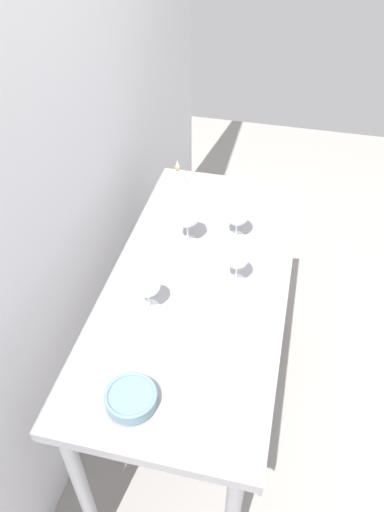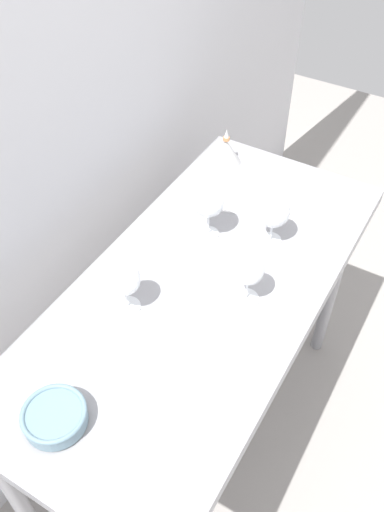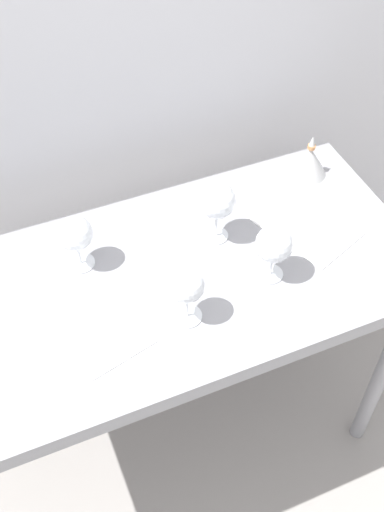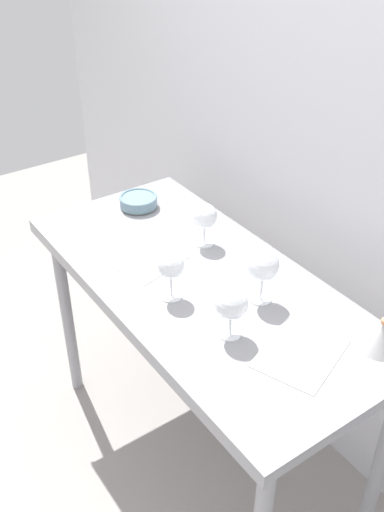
{
  "view_description": "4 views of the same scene",
  "coord_description": "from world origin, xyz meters",
  "px_view_note": "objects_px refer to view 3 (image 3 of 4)",
  "views": [
    {
      "loc": [
        -1.27,
        -0.28,
        2.19
      ],
      "look_at": [
        0.06,
        0.03,
        0.96
      ],
      "focal_mm": 35.05,
      "sensor_mm": 36.0,
      "label": 1
    },
    {
      "loc": [
        -0.91,
        -0.51,
        2.09
      ],
      "look_at": [
        0.02,
        0.04,
        0.98
      ],
      "focal_mm": 38.29,
      "sensor_mm": 36.0,
      "label": 2
    },
    {
      "loc": [
        -0.33,
        -0.99,
        2.16
      ],
      "look_at": [
        0.07,
        -0.04,
        1.0
      ],
      "focal_mm": 43.94,
      "sensor_mm": 36.0,
      "label": 3
    },
    {
      "loc": [
        1.29,
        -0.94,
        2.07
      ],
      "look_at": [
        -0.02,
        -0.03,
        0.99
      ],
      "focal_mm": 41.48,
      "sensor_mm": 36.0,
      "label": 4
    }
  ],
  "objects_px": {
    "tasting_sheet_upper": "(100,329)",
    "wine_glass_near_center": "(187,287)",
    "wine_glass_far_right": "(217,202)",
    "decanter_funnel": "(309,161)",
    "tasting_sheet_lower": "(307,226)",
    "wine_glass_far_left": "(75,235)",
    "wine_glass_near_right": "(274,245)"
  },
  "relations": [
    {
      "from": "wine_glass_near_right",
      "to": "tasting_sheet_lower",
      "type": "distance_m",
      "value": 0.24
    },
    {
      "from": "tasting_sheet_upper",
      "to": "decanter_funnel",
      "type": "distance_m",
      "value": 0.82
    },
    {
      "from": "wine_glass_far_right",
      "to": "tasting_sheet_upper",
      "type": "distance_m",
      "value": 0.44
    },
    {
      "from": "tasting_sheet_upper",
      "to": "decanter_funnel",
      "type": "height_order",
      "value": "decanter_funnel"
    },
    {
      "from": "tasting_sheet_upper",
      "to": "wine_glass_near_center",
      "type": "bearing_deg",
      "value": -26.58
    },
    {
      "from": "wine_glass_near_center",
      "to": "decanter_funnel",
      "type": "bearing_deg",
      "value": 33.27
    },
    {
      "from": "wine_glass_far_right",
      "to": "decanter_funnel",
      "type": "relative_size",
      "value": 1.33
    },
    {
      "from": "wine_glass_far_right",
      "to": "decanter_funnel",
      "type": "distance_m",
      "value": 0.4
    },
    {
      "from": "wine_glass_near_right",
      "to": "tasting_sheet_upper",
      "type": "distance_m",
      "value": 0.48
    },
    {
      "from": "wine_glass_far_right",
      "to": "tasting_sheet_lower",
      "type": "distance_m",
      "value": 0.29
    },
    {
      "from": "wine_glass_far_right",
      "to": "wine_glass_near_center",
      "type": "bearing_deg",
      "value": -128.63
    },
    {
      "from": "wine_glass_near_center",
      "to": "decanter_funnel",
      "type": "relative_size",
      "value": 1.19
    },
    {
      "from": "wine_glass_far_right",
      "to": "decanter_funnel",
      "type": "bearing_deg",
      "value": 20.16
    },
    {
      "from": "tasting_sheet_lower",
      "to": "decanter_funnel",
      "type": "height_order",
      "value": "decanter_funnel"
    },
    {
      "from": "tasting_sheet_upper",
      "to": "wine_glass_far_right",
      "type": "bearing_deg",
      "value": 10.51
    },
    {
      "from": "wine_glass_far_right",
      "to": "tasting_sheet_lower",
      "type": "relative_size",
      "value": 0.71
    },
    {
      "from": "tasting_sheet_lower",
      "to": "wine_glass_far_left",
      "type": "bearing_deg",
      "value": 148.71
    },
    {
      "from": "wine_glass_far_right",
      "to": "wine_glass_near_center",
      "type": "xyz_separation_m",
      "value": [
        -0.18,
        -0.22,
        -0.01
      ]
    },
    {
      "from": "wine_glass_near_center",
      "to": "tasting_sheet_upper",
      "type": "bearing_deg",
      "value": 167.31
    },
    {
      "from": "wine_glass_far_left",
      "to": "decanter_funnel",
      "type": "xyz_separation_m",
      "value": [
        0.74,
        0.09,
        -0.06
      ]
    },
    {
      "from": "tasting_sheet_lower",
      "to": "decanter_funnel",
      "type": "xyz_separation_m",
      "value": [
        0.11,
        0.2,
        0.05
      ]
    },
    {
      "from": "wine_glass_far_right",
      "to": "decanter_funnel",
      "type": "height_order",
      "value": "wine_glass_far_right"
    },
    {
      "from": "wine_glass_far_left",
      "to": "wine_glass_near_center",
      "type": "height_order",
      "value": "wine_glass_near_center"
    },
    {
      "from": "tasting_sheet_lower",
      "to": "decanter_funnel",
      "type": "distance_m",
      "value": 0.23
    },
    {
      "from": "wine_glass_far_left",
      "to": "wine_glass_near_right",
      "type": "height_order",
      "value": "wine_glass_near_right"
    },
    {
      "from": "wine_glass_far_left",
      "to": "decanter_funnel",
      "type": "distance_m",
      "value": 0.75
    },
    {
      "from": "wine_glass_near_center",
      "to": "tasting_sheet_lower",
      "type": "bearing_deg",
      "value": 19.99
    },
    {
      "from": "wine_glass_far_right",
      "to": "tasting_sheet_upper",
      "type": "xyz_separation_m",
      "value": [
        -0.39,
        -0.18,
        -0.13
      ]
    },
    {
      "from": "wine_glass_near_center",
      "to": "tasting_sheet_lower",
      "type": "xyz_separation_m",
      "value": [
        0.43,
        0.16,
        -0.11
      ]
    },
    {
      "from": "wine_glass_far_left",
      "to": "wine_glass_near_right",
      "type": "bearing_deg",
      "value": -27.13
    },
    {
      "from": "wine_glass_near_center",
      "to": "decanter_funnel",
      "type": "xyz_separation_m",
      "value": [
        0.54,
        0.36,
        -0.07
      ]
    },
    {
      "from": "wine_glass_near_right",
      "to": "wine_glass_near_center",
      "type": "xyz_separation_m",
      "value": [
        -0.25,
        -0.04,
        0.0
      ]
    }
  ]
}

